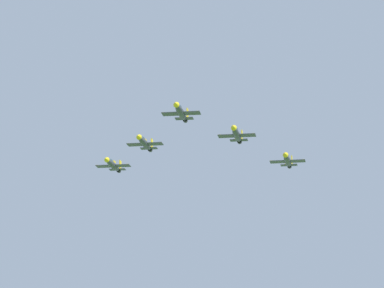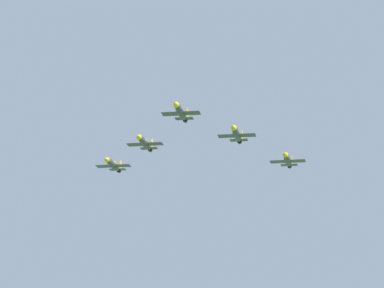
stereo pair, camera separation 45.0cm
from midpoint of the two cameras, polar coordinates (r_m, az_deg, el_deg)
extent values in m
ellipsoid|color=#2D3338|center=(214.35, -0.79, 2.05)|extent=(6.54, 12.78, 1.69)
cone|color=gold|center=(207.44, -1.12, 2.61)|extent=(1.97, 2.11, 1.43)
ellipsoid|color=#334751|center=(211.80, -0.91, 2.43)|extent=(2.02, 2.56, 0.98)
cube|color=#2D3338|center=(214.94, -0.76, 1.97)|extent=(9.81, 6.33, 0.17)
cube|color=gold|center=(214.34, 0.35, 2.03)|extent=(1.63, 2.75, 0.20)
cube|color=gold|center=(215.65, -1.87, 1.94)|extent=(1.63, 2.75, 0.20)
cube|color=#2D3338|center=(219.57, -0.56, 1.65)|extent=(4.94, 3.62, 0.17)
cube|color=gold|center=(219.54, -0.35, 1.98)|extent=(0.92, 1.82, 2.44)
cube|color=gold|center=(219.79, -0.78, 1.96)|extent=(0.92, 1.82, 2.44)
cylinder|color=black|center=(220.93, -0.50, 1.55)|extent=(1.45, 1.32, 1.18)
ellipsoid|color=#2D3338|center=(225.49, 2.83, 0.61)|extent=(6.77, 13.08, 1.73)
cone|color=gold|center=(218.29, 2.62, 1.10)|extent=(2.02, 2.16, 1.47)
ellipsoid|color=#334751|center=(222.81, 2.75, 0.96)|extent=(2.09, 2.63, 1.01)
cube|color=#2D3338|center=(226.11, 2.85, 0.54)|extent=(10.05, 6.54, 0.17)
cube|color=gold|center=(225.73, 3.94, 0.59)|extent=(1.69, 2.81, 0.21)
cube|color=gold|center=(226.59, 1.76, 0.51)|extent=(1.69, 2.81, 0.21)
cube|color=#2D3338|center=(230.93, 2.98, 0.25)|extent=(5.07, 3.73, 0.17)
cube|color=gold|center=(230.90, 3.18, 0.57)|extent=(0.95, 1.86, 2.50)
cube|color=gold|center=(231.07, 2.76, 0.56)|extent=(0.95, 1.86, 2.50)
cylinder|color=black|center=(232.33, 3.02, 0.16)|extent=(1.49, 1.35, 1.21)
ellipsoid|color=#2D3338|center=(228.97, -3.13, 0.05)|extent=(6.68, 12.62, 1.67)
cone|color=gold|center=(222.12, -3.53, 0.50)|extent=(1.97, 2.10, 1.42)
ellipsoid|color=#334751|center=(226.42, -3.28, 0.38)|extent=(2.03, 2.55, 0.98)
cube|color=#2D3338|center=(229.56, -3.09, -0.02)|extent=(9.72, 6.41, 0.17)
cube|color=gold|center=(228.72, -2.07, 0.04)|extent=(1.66, 2.72, 0.20)
cube|color=gold|center=(230.49, -4.11, -0.05)|extent=(1.66, 2.72, 0.20)
cube|color=#2D3338|center=(234.14, -2.84, -0.28)|extent=(4.91, 3.64, 0.17)
cube|color=gold|center=(234.02, -2.65, 0.03)|extent=(0.94, 1.80, 2.42)
cube|color=gold|center=(234.36, -3.05, 0.01)|extent=(0.94, 1.80, 2.42)
cylinder|color=black|center=(235.48, -2.77, -0.36)|extent=(1.44, 1.32, 1.17)
ellipsoid|color=#2D3338|center=(237.21, 6.10, -1.06)|extent=(6.93, 12.69, 1.69)
cone|color=gold|center=(230.10, 5.96, -0.66)|extent=(2.00, 2.13, 1.44)
ellipsoid|color=#334751|center=(234.55, 6.05, -0.76)|extent=(2.08, 2.58, 0.99)
cube|color=#2D3338|center=(237.83, 6.12, -1.12)|extent=(9.80, 6.59, 0.17)
cube|color=gold|center=(237.58, 7.13, -1.07)|extent=(1.71, 2.74, 0.20)
cube|color=gold|center=(238.17, 5.10, -1.15)|extent=(1.71, 2.74, 0.20)
cube|color=#2D3338|center=(242.58, 6.21, -1.36)|extent=(4.96, 3.73, 0.17)
cube|color=gold|center=(242.54, 6.39, -1.05)|extent=(0.97, 1.81, 2.44)
cube|color=gold|center=(242.65, 5.99, -1.07)|extent=(0.97, 1.81, 2.44)
cylinder|color=black|center=(243.96, 6.23, -1.43)|extent=(1.46, 1.34, 1.18)
ellipsoid|color=#2D3338|center=(244.50, -5.17, -1.36)|extent=(6.68, 12.86, 1.70)
cone|color=gold|center=(237.54, -5.60, -0.97)|extent=(1.99, 2.13, 1.45)
ellipsoid|color=#334751|center=(241.89, -5.34, -1.06)|extent=(2.05, 2.59, 0.99)
cube|color=#2D3338|center=(245.10, -5.14, -1.42)|extent=(9.89, 6.44, 0.17)
cube|color=gold|center=(244.13, -4.17, -1.38)|extent=(1.66, 2.77, 0.20)
cube|color=gold|center=(246.16, -6.10, -1.44)|extent=(1.66, 2.77, 0.20)
cube|color=#2D3338|center=(249.75, -4.87, -1.64)|extent=(4.99, 3.67, 0.17)
cube|color=gold|center=(249.58, -4.68, -1.35)|extent=(0.94, 1.83, 2.46)
cube|color=gold|center=(249.97, -5.06, -1.36)|extent=(0.94, 1.83, 2.46)
cylinder|color=black|center=(251.12, -4.79, -1.72)|extent=(1.46, 1.33, 1.19)
camera|label=1|loc=(0.22, -90.06, 0.01)|focal=82.93mm
camera|label=2|loc=(0.22, 89.94, -0.01)|focal=82.93mm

